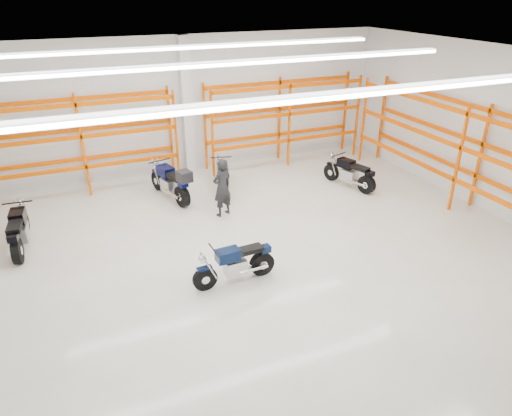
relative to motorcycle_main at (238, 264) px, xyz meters
name	(u,v)px	position (x,y,z in m)	size (l,w,h in m)	color
ground	(256,252)	(0.81, 0.94, -0.43)	(14.00, 14.00, 0.00)	beige
room_shell	(255,120)	(0.81, 0.97, 2.85)	(14.02, 12.02, 4.51)	silver
motorcycle_main	(238,264)	(0.00, 0.00, 0.00)	(1.89, 0.63, 0.93)	black
motorcycle_back_a	(19,232)	(-4.42, 3.31, 0.04)	(0.69, 2.08, 1.02)	black
motorcycle_back_b	(172,183)	(-0.32, 4.71, 0.12)	(0.97, 2.24, 1.17)	black
motorcycle_back_c	(223,179)	(1.27, 4.66, 0.02)	(0.80, 1.97, 0.98)	black
motorcycle_back_d	(351,174)	(5.15, 3.43, 0.03)	(0.86, 1.94, 0.98)	black
standing_man	(222,188)	(0.75, 3.18, 0.40)	(0.61, 0.40, 1.67)	black
structural_column	(187,108)	(0.81, 6.76, 1.82)	(0.32, 0.32, 4.50)	white
pallet_racking_back_left	(81,136)	(-2.59, 6.42, 1.35)	(5.67, 0.87, 3.00)	#FF6600
pallet_racking_back_right	(284,114)	(4.21, 6.42, 1.35)	(5.67, 0.87, 3.00)	#FF6600
pallet_racking_side	(472,148)	(7.29, 0.94, 1.38)	(0.87, 9.07, 3.00)	#FF6600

